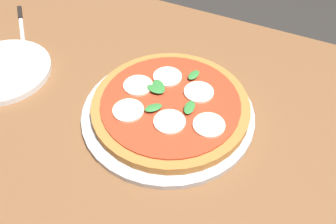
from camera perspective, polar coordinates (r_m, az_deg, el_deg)
The scene contains 5 objects.
dining_table at distance 0.83m, azimuth -7.93°, elevation -4.77°, with size 1.56×0.86×0.76m.
serving_tray at distance 0.74m, azimuth 0.00°, elevation -0.21°, with size 0.34×0.34×0.01m, color #B2B2B7.
pizza at distance 0.73m, azimuth 0.37°, elevation 1.07°, with size 0.31×0.31×0.03m.
plate_white at distance 0.91m, azimuth -24.14°, elevation 5.88°, with size 0.21×0.21×0.01m, color white.
knife at distance 1.08m, azimuth -21.83°, elevation 13.23°, with size 0.12×0.13×0.01m.
Camera 1 is at (0.32, -0.41, 1.31)m, focal length 39.44 mm.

